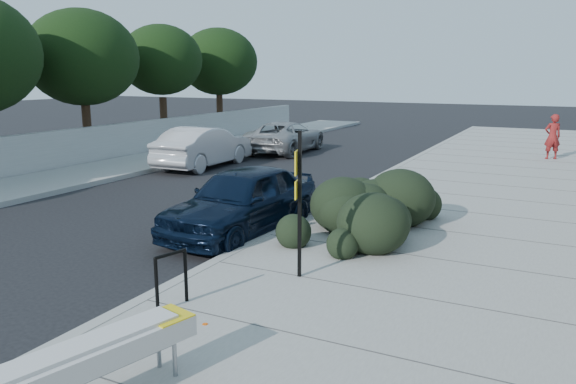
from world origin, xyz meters
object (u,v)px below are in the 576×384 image
bike_rack (171,274)px  wagon_silver (204,147)px  bench (96,355)px  sign_post (299,195)px  suv_silver (286,137)px  sedan_navy (242,200)px  pedestrian (553,137)px

bike_rack → wagon_silver: (-7.53, 11.50, 0.12)m
bench → wagon_silver: wagon_silver is taller
sign_post → suv_silver: bearing=104.1°
bike_rack → wagon_silver: 13.75m
suv_silver → bike_rack: bearing=108.6°
bench → sign_post: 4.47m
wagon_silver → suv_silver: 5.21m
bike_rack → sedan_navy: 4.52m
sedan_navy → wagon_silver: size_ratio=0.95×
sign_post → pedestrian: bearing=65.1°
bike_rack → sign_post: bearing=75.8°
bike_rack → pedestrian: 19.27m
bench → sedan_navy: sedan_navy is taller
bench → wagon_silver: bearing=136.0°
pedestrian → suv_silver: bearing=-15.3°
wagon_silver → pedestrian: (11.97, 7.24, 0.28)m
bike_rack → sedan_navy: bearing=123.5°
bench → pedestrian: bearing=95.2°
suv_silver → pedestrian: pedestrian is taller
bike_rack → pedestrian: bearing=92.1°
sedan_navy → wagon_silver: wagon_silver is taller
sign_post → suv_silver: (-7.74, 14.63, -0.88)m
bench → pedestrian: size_ratio=1.29×
bike_rack → sign_post: 2.48m
bench → suv_silver: (-7.50, 19.01, -0.00)m
bike_rack → sign_post: sign_post is taller
bike_rack → wagon_silver: bearing=138.7°
wagon_silver → suv_silver: (0.93, 5.12, -0.08)m
wagon_silver → pedestrian: size_ratio=2.61×
bike_rack → sedan_navy: size_ratio=0.19×
sedan_navy → suv_silver: size_ratio=0.89×
bench → bike_rack: size_ratio=2.78×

